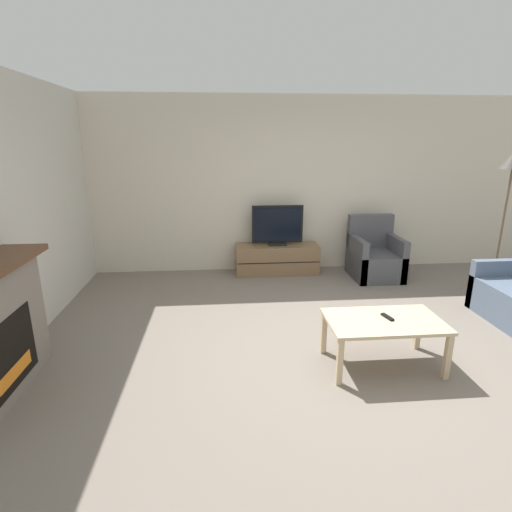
{
  "coord_description": "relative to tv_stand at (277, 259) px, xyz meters",
  "views": [
    {
      "loc": [
        -1.05,
        -3.48,
        2.04
      ],
      "look_at": [
        -0.69,
        0.59,
        0.85
      ],
      "focal_mm": 28.0,
      "sensor_mm": 36.0,
      "label": 1
    }
  ],
  "objects": [
    {
      "name": "coffee_table",
      "position": [
        0.6,
        -2.77,
        0.18
      ],
      "size": [
        1.05,
        0.62,
        0.46
      ],
      "color": "#CCB289",
      "rests_on": "ground"
    },
    {
      "name": "armchair",
      "position": [
        1.47,
        -0.3,
        0.07
      ],
      "size": [
        0.7,
        0.76,
        0.93
      ],
      "color": "#4C4C51",
      "rests_on": "ground"
    },
    {
      "name": "tv_stand",
      "position": [
        0.0,
        0.0,
        0.0
      ],
      "size": [
        1.29,
        0.43,
        0.46
      ],
      "color": "brown",
      "rests_on": "ground"
    },
    {
      "name": "floor_lamp",
      "position": [
        2.75,
        -1.25,
        1.4
      ],
      "size": [
        0.3,
        0.3,
        1.91
      ],
      "color": "black",
      "rests_on": "ground"
    },
    {
      "name": "remote",
      "position": [
        0.64,
        -2.74,
        0.24
      ],
      "size": [
        0.08,
        0.16,
        0.02
      ],
      "rotation": [
        0.0,
        0.0,
        0.26
      ],
      "color": "black",
      "rests_on": "coffee_table"
    },
    {
      "name": "ground_plane",
      "position": [
        0.19,
        -2.51,
        -0.23
      ],
      "size": [
        24.0,
        24.0,
        0.0
      ],
      "primitive_type": "plane",
      "color": "slate"
    },
    {
      "name": "tv",
      "position": [
        0.0,
        -0.0,
        0.52
      ],
      "size": [
        0.79,
        0.18,
        0.62
      ],
      "color": "black",
      "rests_on": "tv_stand"
    },
    {
      "name": "wall_back",
      "position": [
        0.19,
        0.28,
        1.12
      ],
      "size": [
        12.0,
        0.06,
        2.7
      ],
      "color": "beige",
      "rests_on": "ground"
    }
  ]
}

